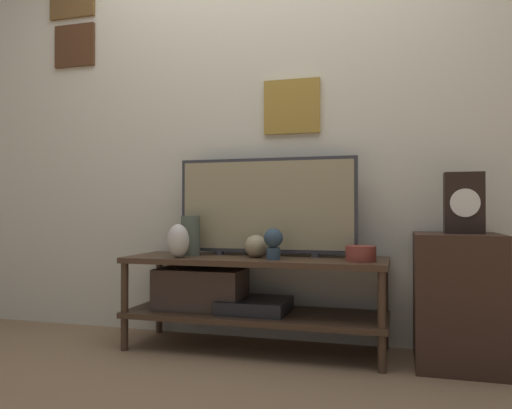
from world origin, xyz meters
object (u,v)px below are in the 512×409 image
at_px(television, 266,205).
at_px(mantel_clock, 464,203).
at_px(vase_urn_stoneware, 178,241).
at_px(vase_round_glass, 256,246).
at_px(vase_tall_ceramic, 190,236).
at_px(vase_wide_bowl, 361,254).
at_px(decorative_bust, 273,242).

height_order(television, mantel_clock, television).
bearing_deg(vase_urn_stoneware, mantel_clock, 5.61).
distance_m(vase_round_glass, mantel_clock, 1.07).
height_order(vase_round_glass, vase_urn_stoneware, vase_urn_stoneware).
distance_m(vase_tall_ceramic, vase_wide_bowl, 0.95).
bearing_deg(vase_tall_ceramic, vase_urn_stoneware, -95.59).
distance_m(decorative_bust, mantel_clock, 0.95).
xyz_separation_m(vase_round_glass, vase_wide_bowl, (0.56, -0.06, -0.02)).
bearing_deg(vase_tall_ceramic, mantel_clock, 0.34).
distance_m(television, vase_urn_stoneware, 0.52).
height_order(vase_wide_bowl, decorative_bust, decorative_bust).
height_order(television, vase_round_glass, television).
distance_m(television, mantel_clock, 1.02).
relative_size(television, vase_tall_ceramic, 4.52).
bearing_deg(vase_wide_bowl, vase_urn_stoneware, -175.84).
distance_m(vase_tall_ceramic, mantel_clock, 1.44).
bearing_deg(vase_round_glass, mantel_clock, 0.64).
relative_size(vase_urn_stoneware, vase_wide_bowl, 1.19).
bearing_deg(television, vase_round_glass, -105.47).
height_order(television, vase_wide_bowl, television).
xyz_separation_m(television, vase_urn_stoneware, (-0.42, -0.24, -0.19)).
bearing_deg(television, mantel_clock, -5.34).
height_order(vase_tall_ceramic, vase_wide_bowl, vase_tall_ceramic).
height_order(decorative_bust, mantel_clock, mantel_clock).
bearing_deg(vase_round_glass, television, 74.53).
bearing_deg(mantel_clock, vase_tall_ceramic, -179.66).
distance_m(vase_urn_stoneware, vase_wide_bowl, 0.96).
bearing_deg(vase_tall_ceramic, television, 14.08).
xyz_separation_m(television, vase_tall_ceramic, (-0.41, -0.10, -0.17)).
relative_size(vase_urn_stoneware, mantel_clock, 0.61).
distance_m(vase_round_glass, vase_tall_ceramic, 0.39).
distance_m(vase_wide_bowl, mantel_clock, 0.55).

